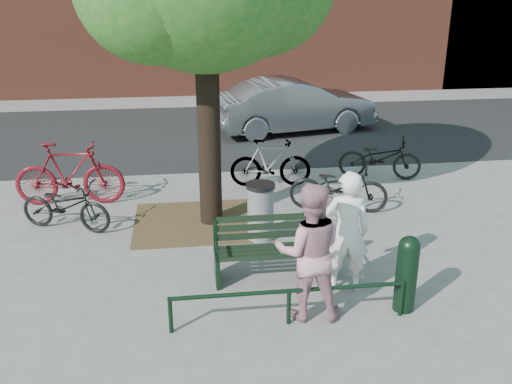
{
  "coord_description": "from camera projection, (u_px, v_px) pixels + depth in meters",
  "views": [
    {
      "loc": [
        -1.23,
        -7.38,
        4.21
      ],
      "look_at": [
        -0.14,
        1.0,
        1.0
      ],
      "focal_mm": 40.0,
      "sensor_mm": 36.0,
      "label": 1
    }
  ],
  "objects": [
    {
      "name": "parked_car",
      "position": [
        294.0,
        105.0,
        16.21
      ],
      "size": [
        4.85,
        2.52,
        1.52
      ],
      "primitive_type": "imported",
      "rotation": [
        0.0,
        0.0,
        1.78
      ],
      "color": "slate",
      "rests_on": "ground"
    },
    {
      "name": "bicycle_e",
      "position": [
        380.0,
        158.0,
        12.52
      ],
      "size": [
        1.89,
        1.1,
        0.94
      ],
      "primitive_type": "imported",
      "rotation": [
        0.0,
        0.0,
        1.28
      ],
      "color": "black",
      "rests_on": "ground"
    },
    {
      "name": "guard_railing",
      "position": [
        289.0,
        296.0,
        7.23
      ],
      "size": [
        3.06,
        0.06,
        0.51
      ],
      "color": "black",
      "rests_on": "ground"
    },
    {
      "name": "bicycle_b",
      "position": [
        69.0,
        174.0,
        11.01
      ],
      "size": [
        2.13,
        0.71,
        1.26
      ],
      "primitive_type": "imported",
      "rotation": [
        0.0,
        0.0,
        1.51
      ],
      "color": "#5B0D14",
      "rests_on": "ground"
    },
    {
      "name": "bollard",
      "position": [
        407.0,
        271.0,
        7.5
      ],
      "size": [
        0.29,
        0.29,
        1.07
      ],
      "color": "black",
      "rests_on": "ground"
    },
    {
      "name": "dirt_pit",
      "position": [
        201.0,
        222.0,
        10.4
      ],
      "size": [
        2.4,
        2.0,
        0.02
      ],
      "primitive_type": "cube",
      "color": "brown",
      "rests_on": "ground"
    },
    {
      "name": "person_left",
      "position": [
        346.0,
        232.0,
        7.91
      ],
      "size": [
        0.7,
        0.51,
        1.77
      ],
      "primitive_type": "imported",
      "rotation": [
        0.0,
        0.0,
        3.01
      ],
      "color": "white",
      "rests_on": "ground"
    },
    {
      "name": "park_bench",
      "position": [
        273.0,
        247.0,
        8.39
      ],
      "size": [
        1.74,
        0.54,
        0.97
      ],
      "color": "black",
      "rests_on": "ground"
    },
    {
      "name": "litter_bin",
      "position": [
        261.0,
        211.0,
        9.58
      ],
      "size": [
        0.49,
        0.49,
        1.0
      ],
      "color": "gray",
      "rests_on": "ground"
    },
    {
      "name": "bicycle_a",
      "position": [
        65.0,
        206.0,
        9.97
      ],
      "size": [
        1.8,
        1.18,
        0.89
      ],
      "primitive_type": "imported",
      "rotation": [
        0.0,
        0.0,
        1.19
      ],
      "color": "black",
      "rests_on": "ground"
    },
    {
      "name": "bicycle_d",
      "position": [
        271.0,
        163.0,
        12.03
      ],
      "size": [
        1.74,
        0.62,
        1.03
      ],
      "primitive_type": "imported",
      "rotation": [
        0.0,
        0.0,
        1.49
      ],
      "color": "gray",
      "rests_on": "ground"
    },
    {
      "name": "bicycle_c",
      "position": [
        338.0,
        187.0,
        10.76
      ],
      "size": [
        1.96,
        1.14,
        0.97
      ],
      "primitive_type": "imported",
      "rotation": [
        0.0,
        0.0,
        1.28
      ],
      "color": "black",
      "rests_on": "ground"
    },
    {
      "name": "person_right",
      "position": [
        309.0,
        252.0,
        7.25
      ],
      "size": [
        0.98,
        0.81,
        1.85
      ],
      "primitive_type": "imported",
      "rotation": [
        0.0,
        0.0,
        3.02
      ],
      "color": "#B97F89",
      "rests_on": "ground"
    },
    {
      "name": "road",
      "position": [
        227.0,
        132.0,
        16.37
      ],
      "size": [
        40.0,
        7.0,
        0.01
      ],
      "primitive_type": "cube",
      "color": "black",
      "rests_on": "ground"
    },
    {
      "name": "ground",
      "position": [
        274.0,
        278.0,
        8.49
      ],
      "size": [
        90.0,
        90.0,
        0.0
      ],
      "primitive_type": "plane",
      "color": "gray",
      "rests_on": "ground"
    }
  ]
}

